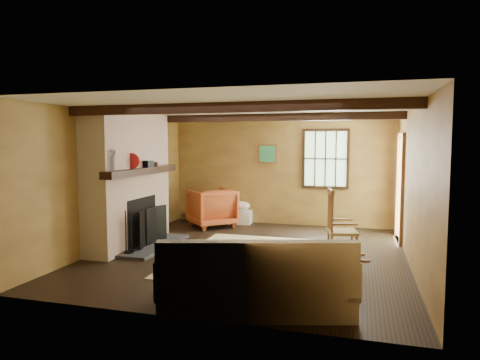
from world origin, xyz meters
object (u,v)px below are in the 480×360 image
(fireplace, at_px, (130,185))
(armchair, at_px, (212,208))
(rocking_chair, at_px, (340,229))
(sofa, at_px, (257,283))
(laundry_basket, at_px, (241,217))

(fireplace, relative_size, armchair, 2.59)
(fireplace, distance_m, rocking_chair, 3.73)
(sofa, bearing_deg, laundry_basket, 92.10)
(rocking_chair, xyz_separation_m, armchair, (-2.85, 1.92, -0.05))
(fireplace, distance_m, armchair, 2.30)
(sofa, bearing_deg, rocking_chair, 56.67)
(sofa, xyz_separation_m, armchair, (-2.07, 4.35, 0.12))
(armchair, bearing_deg, rocking_chair, 103.00)
(rocking_chair, height_order, armchair, rocking_chair)
(fireplace, bearing_deg, laundry_basket, 62.11)
(armchair, bearing_deg, laundry_basket, -178.94)
(fireplace, distance_m, sofa, 3.79)
(rocking_chair, bearing_deg, laundry_basket, 31.75)
(armchair, bearing_deg, sofa, 72.40)
(rocking_chair, height_order, laundry_basket, rocking_chair)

